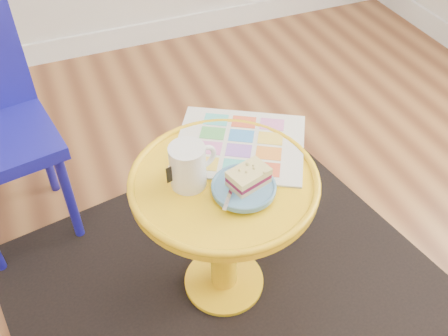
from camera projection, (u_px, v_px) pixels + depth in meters
name	position (u px, v px, depth m)	size (l,w,h in m)	color
rug	(224.00, 282.00, 1.65)	(1.30, 1.10, 0.01)	black
side_table	(224.00, 213.00, 1.42)	(0.51, 0.51, 0.48)	yellow
newspaper	(240.00, 144.00, 1.42)	(0.36, 0.31, 0.01)	silver
mug	(189.00, 165.00, 1.27)	(0.13, 0.09, 0.12)	white
plate	(244.00, 188.00, 1.27)	(0.17, 0.17, 0.02)	#5389B1
cake_slice	(249.00, 177.00, 1.26)	(0.12, 0.09, 0.04)	#D3BC8C
fork	(232.00, 189.00, 1.26)	(0.10, 0.12, 0.00)	silver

